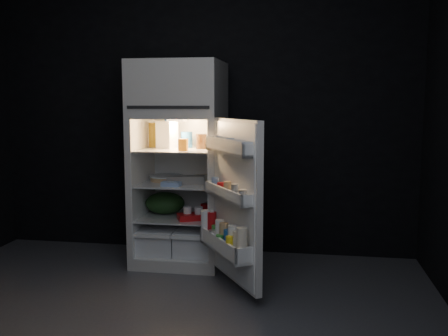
% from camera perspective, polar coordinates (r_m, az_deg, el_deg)
% --- Properties ---
extents(floor, '(4.00, 3.40, 0.00)m').
position_cam_1_polar(floor, '(3.43, -8.57, -17.20)').
color(floor, '#4D4D52').
rests_on(floor, ground).
extents(wall_back, '(4.00, 0.00, 2.70)m').
position_cam_1_polar(wall_back, '(4.76, -2.50, 6.57)').
color(wall_back, black).
rests_on(wall_back, ground).
extents(refrigerator, '(0.76, 0.71, 1.78)m').
position_cam_1_polar(refrigerator, '(4.45, -5.04, 1.37)').
color(refrigerator, silver).
rests_on(refrigerator, ground).
extents(fridge_door, '(0.55, 0.71, 1.22)m').
position_cam_1_polar(fridge_door, '(3.70, 0.97, -4.27)').
color(fridge_door, silver).
rests_on(fridge_door, ground).
extents(milk_jug, '(0.18, 0.18, 0.24)m').
position_cam_1_polar(milk_jug, '(4.42, -6.52, 3.80)').
color(milk_jug, white).
rests_on(milk_jug, refrigerator).
extents(mayo_jar, '(0.11, 0.11, 0.14)m').
position_cam_1_polar(mayo_jar, '(4.48, -4.27, 3.24)').
color(mayo_jar, '#1D54A0').
rests_on(mayo_jar, refrigerator).
extents(jam_jar, '(0.10, 0.10, 0.13)m').
position_cam_1_polar(jam_jar, '(4.36, -2.60, 3.06)').
color(jam_jar, black).
rests_on(jam_jar, refrigerator).
extents(amber_bottle, '(0.09, 0.09, 0.22)m').
position_cam_1_polar(amber_bottle, '(4.57, -8.08, 3.77)').
color(amber_bottle, '#B68A1D').
rests_on(amber_bottle, refrigerator).
extents(small_carton, '(0.07, 0.06, 0.10)m').
position_cam_1_polar(small_carton, '(4.20, -4.70, 2.67)').
color(small_carton, orange).
rests_on(small_carton, refrigerator).
extents(egg_carton, '(0.34, 0.18, 0.07)m').
position_cam_1_polar(egg_carton, '(4.33, -4.38, -1.38)').
color(egg_carton, gray).
rests_on(egg_carton, refrigerator).
extents(pie, '(0.30, 0.30, 0.04)m').
position_cam_1_polar(pie, '(4.52, -6.60, -1.22)').
color(pie, tan).
rests_on(pie, refrigerator).
extents(flat_package, '(0.17, 0.10, 0.04)m').
position_cam_1_polar(flat_package, '(4.22, -6.06, -1.83)').
color(flat_package, '#819DC7').
rests_on(flat_package, refrigerator).
extents(wrapped_pkg, '(0.17, 0.15, 0.05)m').
position_cam_1_polar(wrapped_pkg, '(4.52, -2.43, -1.11)').
color(wrapped_pkg, beige).
rests_on(wrapped_pkg, refrigerator).
extents(produce_bag, '(0.40, 0.35, 0.20)m').
position_cam_1_polar(produce_bag, '(4.55, -6.75, -4.00)').
color(produce_bag, '#193815').
rests_on(produce_bag, refrigerator).
extents(yogurt_tray, '(0.32, 0.26, 0.05)m').
position_cam_1_polar(yogurt_tray, '(4.33, -3.43, -5.56)').
color(yogurt_tray, '#B40F13').
rests_on(yogurt_tray, refrigerator).
extents(small_can_red, '(0.09, 0.09, 0.09)m').
position_cam_1_polar(small_can_red, '(4.54, -2.25, -4.67)').
color(small_can_red, '#B40F13').
rests_on(small_can_red, refrigerator).
extents(small_can_silver, '(0.07, 0.07, 0.09)m').
position_cam_1_polar(small_can_silver, '(4.61, -1.95, -4.48)').
color(small_can_silver, silver).
rests_on(small_can_silver, refrigerator).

